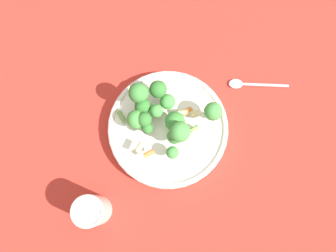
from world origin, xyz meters
The scene contains 5 objects.
ground_plane centered at (0.00, 0.00, 0.00)m, with size 3.00×3.00×0.00m, color #B72D23.
bowl centered at (0.00, 0.00, 0.02)m, with size 0.29×0.29×0.04m.
pasta_salad centered at (-0.02, -0.01, 0.08)m, with size 0.18×0.25×0.09m.
cup centered at (0.21, -0.14, 0.06)m, with size 0.07×0.07×0.11m.
spoon centered at (-0.14, 0.19, 0.01)m, with size 0.03×0.15×0.01m.
Camera 1 is at (0.17, 0.02, 0.80)m, focal length 35.00 mm.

